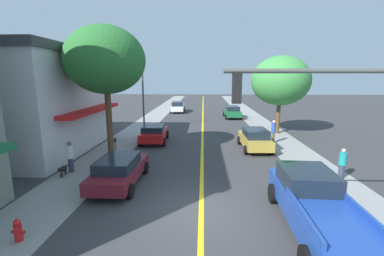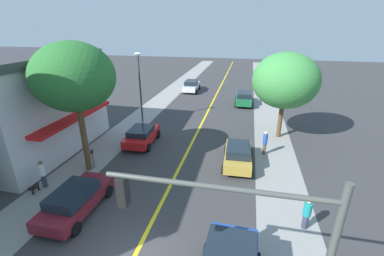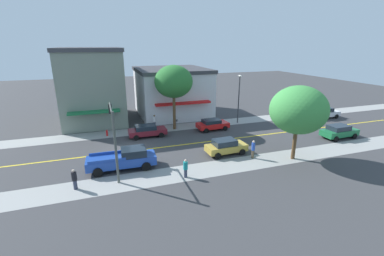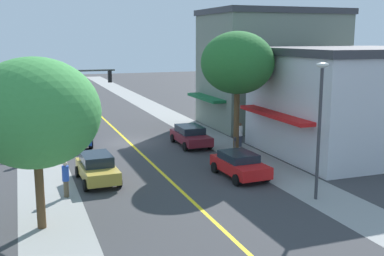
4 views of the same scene
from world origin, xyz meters
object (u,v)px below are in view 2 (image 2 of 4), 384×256
street_tree_right_corner (74,77)px  pedestrian_teal_shirt (307,213)px  white_sedan_left_curb (191,86)px  pedestrian_white_shirt (42,173)px  traffic_light_mast (251,238)px  green_sedan_right_curb (244,98)px  red_sedan_left_curb (142,135)px  street_tree_left_near (285,81)px  pedestrian_blue_shirt (265,142)px  parking_meter (93,156)px  maroon_sedan_left_curb (76,199)px  small_dog (34,187)px  street_lamp (140,81)px  gold_sedan_right_curb (238,154)px

street_tree_right_corner → pedestrian_teal_shirt: bearing=-11.5°
white_sedan_left_curb → pedestrian_teal_shirt: size_ratio=2.95×
pedestrian_white_shirt → street_tree_right_corner: bearing=-40.3°
traffic_light_mast → green_sedan_right_curb: 26.08m
red_sedan_left_curb → pedestrian_white_shirt: size_ratio=2.38×
street_tree_left_near → traffic_light_mast: size_ratio=1.20×
pedestrian_blue_shirt → parking_meter: bearing=-59.0°
maroon_sedan_left_curb → small_dog: maroon_sedan_left_curb is taller
small_dog → parking_meter: bearing=148.5°
pedestrian_blue_shirt → street_lamp: bearing=-102.0°
street_tree_left_near → pedestrian_teal_shirt: bearing=-88.7°
green_sedan_right_curb → small_dog: (-11.33, -20.82, -0.42)m
red_sedan_left_curb → white_sedan_left_curb: (0.14, 18.40, 0.07)m
maroon_sedan_left_curb → pedestrian_blue_shirt: pedestrian_blue_shirt is taller
traffic_light_mast → red_sedan_left_curb: traffic_light_mast is taller
traffic_light_mast → street_lamp: bearing=-59.2°
green_sedan_right_curb → street_lamp: bearing=129.3°
traffic_light_mast → red_sedan_left_curb: (-8.51, 12.72, -3.28)m
traffic_light_mast → pedestrian_teal_shirt: size_ratio=3.66×
street_tree_right_corner → street_lamp: size_ratio=1.23×
street_lamp → pedestrian_teal_shirt: size_ratio=4.15×
green_sedan_right_curb → pedestrian_teal_shirt: 20.75m
street_tree_left_near → street_tree_right_corner: size_ratio=0.86×
parking_meter → pedestrian_white_shirt: pedestrian_white_shirt is taller
red_sedan_left_curb → maroon_sedan_left_curb: maroon_sedan_left_curb is taller
gold_sedan_right_curb → small_dog: bearing=115.2°
street_lamp → white_sedan_left_curb: bearing=81.5°
street_tree_right_corner → pedestrian_white_shirt: size_ratio=4.71×
red_sedan_left_curb → green_sedan_right_curb: green_sedan_right_curb is taller
red_sedan_left_curb → pedestrian_blue_shirt: bearing=-91.8°
parking_meter → street_lamp: 9.67m
red_sedan_left_curb → white_sedan_left_curb: 18.40m
gold_sedan_right_curb → pedestrian_teal_shirt: 6.45m
parking_meter → red_sedan_left_curb: 4.68m
parking_meter → pedestrian_teal_shirt: pedestrian_teal_shirt is taller
street_tree_left_near → white_sedan_left_curb: bearing=127.0°
pedestrian_blue_shirt → pedestrian_white_shirt: bearing=-51.8°
street_tree_right_corner → white_sedan_left_curb: 23.72m
gold_sedan_right_curb → small_dog: (-11.35, -5.79, -0.41)m
street_lamp → green_sedan_right_curb: size_ratio=1.50×
parking_meter → maroon_sedan_left_curb: (1.64, -4.23, -0.12)m
pedestrian_white_shirt → small_dog: 0.87m
street_tree_right_corner → street_lamp: 9.60m
street_lamp → pedestrian_white_shirt: bearing=-97.2°
gold_sedan_right_curb → maroon_sedan_left_curb: bearing=128.3°
maroon_sedan_left_curb → red_sedan_left_curb: bearing=-0.1°
red_sedan_left_curb → street_tree_left_near: bearing=-73.6°
red_sedan_left_curb → pedestrian_blue_shirt: (9.72, 0.17, 0.24)m
street_tree_right_corner → pedestrian_teal_shirt: size_ratio=5.12×
gold_sedan_right_curb → street_lamp: bearing=53.9°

